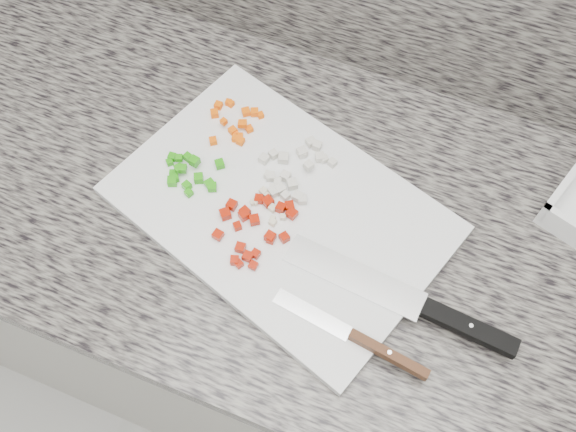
% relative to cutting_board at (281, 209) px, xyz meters
% --- Properties ---
extents(cabinet, '(3.92, 0.62, 0.86)m').
position_rel_cutting_board_xyz_m(cabinet, '(0.10, 0.02, -0.48)').
color(cabinet, silver).
rests_on(cabinet, ground).
extents(countertop, '(3.96, 0.64, 0.04)m').
position_rel_cutting_board_xyz_m(countertop, '(0.10, 0.02, -0.03)').
color(countertop, slate).
rests_on(countertop, cabinet).
extents(cutting_board, '(0.56, 0.45, 0.02)m').
position_rel_cutting_board_xyz_m(cutting_board, '(0.00, 0.00, 0.00)').
color(cutting_board, white).
rests_on(cutting_board, countertop).
extents(carrot_pile, '(0.08, 0.09, 0.02)m').
position_rel_cutting_board_xyz_m(carrot_pile, '(-0.13, 0.11, 0.01)').
color(carrot_pile, '#FB5E05').
rests_on(carrot_pile, cutting_board).
extents(onion_pile, '(0.12, 0.12, 0.02)m').
position_rel_cutting_board_xyz_m(onion_pile, '(-0.01, 0.06, 0.01)').
color(onion_pile, beige).
rests_on(onion_pile, cutting_board).
extents(green_pepper_pile, '(0.10, 0.08, 0.02)m').
position_rel_cutting_board_xyz_m(green_pepper_pile, '(-0.15, -0.00, 0.02)').
color(green_pepper_pile, '#25980D').
rests_on(green_pepper_pile, cutting_board).
extents(red_pepper_pile, '(0.11, 0.13, 0.01)m').
position_rel_cutting_board_xyz_m(red_pepper_pile, '(-0.02, -0.05, 0.01)').
color(red_pepper_pile, '#A01402').
rests_on(red_pepper_pile, cutting_board).
extents(garlic_pile, '(0.06, 0.06, 0.01)m').
position_rel_cutting_board_xyz_m(garlic_pile, '(-0.02, -0.01, 0.01)').
color(garlic_pile, beige).
rests_on(garlic_pile, cutting_board).
extents(chef_knife, '(0.34, 0.07, 0.02)m').
position_rel_cutting_board_xyz_m(chef_knife, '(0.25, -0.08, 0.01)').
color(chef_knife, silver).
rests_on(chef_knife, cutting_board).
extents(paring_knife, '(0.23, 0.05, 0.02)m').
position_rel_cutting_board_xyz_m(paring_knife, '(0.19, -0.15, 0.01)').
color(paring_knife, silver).
rests_on(paring_knife, cutting_board).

